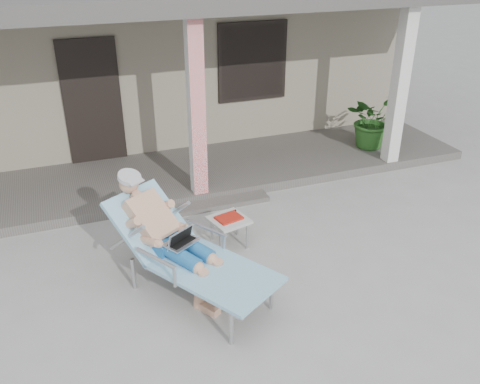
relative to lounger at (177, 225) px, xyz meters
name	(u,v)px	position (x,y,z in m)	size (l,w,h in m)	color
ground	(250,276)	(0.84, -0.09, -0.85)	(60.00, 60.00, 0.00)	#9E9E99
house	(139,42)	(0.84, 6.41, 0.81)	(10.40, 5.40, 3.30)	gray
porch_deck	(186,174)	(0.84, 2.91, -0.78)	(10.00, 2.00, 0.15)	#605B56
porch_overhang	(178,6)	(0.84, 2.86, 1.93)	(10.00, 2.30, 2.85)	silver
porch_step	(206,206)	(0.84, 1.76, -0.82)	(2.00, 0.30, 0.07)	#605B56
lounger	(177,225)	(0.00, 0.00, 0.00)	(1.74, 2.17, 1.39)	#B7B7BC
side_table	(229,221)	(0.85, 0.69, -0.50)	(0.56, 0.56, 0.42)	beige
potted_palm	(372,119)	(4.37, 2.76, -0.17)	(0.96, 0.83, 1.06)	#26591E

